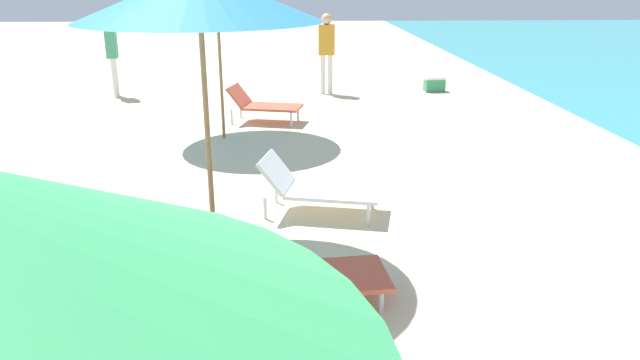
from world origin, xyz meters
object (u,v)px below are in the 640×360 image
(lounger_third_shoreside, at_px, (317,187))
(umbrella_farthest, at_px, (217,2))
(lounger_third_inland, at_px, (298,275))
(person_walking_near, at_px, (112,48))
(lounger_farthest_shoreside, at_px, (263,104))
(person_walking_mid, at_px, (327,45))
(cooler_box, at_px, (434,84))

(lounger_third_shoreside, bearing_deg, umbrella_farthest, 124.98)
(lounger_third_inland, distance_m, person_walking_near, 9.87)
(lounger_farthest_shoreside, bearing_deg, umbrella_farthest, -105.53)
(person_walking_mid, bearing_deg, lounger_farthest_shoreside, -23.44)
(lounger_third_shoreside, relative_size, person_walking_mid, 0.80)
(person_walking_near, height_order, cooler_box, person_walking_near)
(lounger_third_inland, xyz_separation_m, person_walking_near, (-3.93, 9.02, 0.81))
(person_walking_near, xyz_separation_m, cooler_box, (7.20, 0.31, -0.89))
(lounger_third_inland, bearing_deg, lounger_third_shoreside, 77.67)
(lounger_third_shoreside, distance_m, person_walking_mid, 7.29)
(person_walking_near, relative_size, person_walking_mid, 0.98)
(lounger_third_inland, height_order, cooler_box, lounger_third_inland)
(person_walking_mid, bearing_deg, umbrella_farthest, -24.41)
(lounger_farthest_shoreside, distance_m, person_walking_mid, 3.13)
(umbrella_farthest, distance_m, person_walking_mid, 4.42)
(person_walking_near, bearing_deg, lounger_third_inland, -75.23)
(lounger_third_inland, height_order, person_walking_near, person_walking_near)
(person_walking_near, distance_m, cooler_box, 7.27)
(lounger_third_shoreside, bearing_deg, person_walking_mid, 98.47)
(lounger_third_inland, distance_m, lounger_farthest_shoreside, 6.45)
(person_walking_near, bearing_deg, umbrella_farthest, -61.99)
(lounger_third_shoreside, xyz_separation_m, person_walking_near, (-4.16, 7.09, 0.74))
(lounger_third_shoreside, bearing_deg, cooler_box, 80.22)
(umbrella_farthest, distance_m, person_walking_near, 4.74)
(umbrella_farthest, distance_m, cooler_box, 6.30)
(lounger_third_inland, distance_m, person_walking_mid, 9.23)
(lounger_third_shoreside, height_order, cooler_box, lounger_third_shoreside)
(umbrella_farthest, height_order, cooler_box, umbrella_farthest)
(cooler_box, bearing_deg, lounger_farthest_shoreside, -142.93)
(umbrella_farthest, bearing_deg, lounger_farthest_shoreside, 60.96)
(person_walking_mid, bearing_deg, lounger_third_shoreside, -1.87)
(cooler_box, bearing_deg, person_walking_mid, -176.29)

